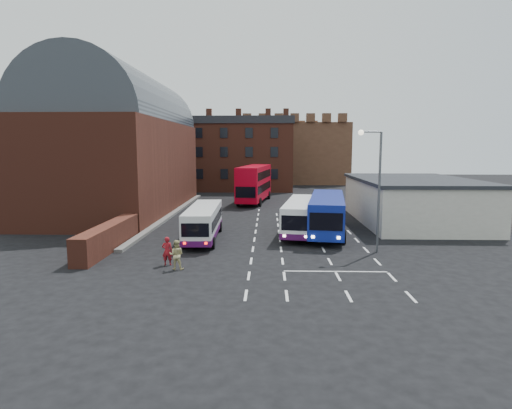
{
  "coord_description": "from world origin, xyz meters",
  "views": [
    {
      "loc": [
        1.08,
        -27.29,
        7.16
      ],
      "look_at": [
        0.0,
        10.0,
        2.2
      ],
      "focal_mm": 30.0,
      "sensor_mm": 36.0,
      "label": 1
    }
  ],
  "objects_px": {
    "street_lamp": "(376,180)",
    "pedestrian_beige": "(176,255)",
    "bus_white_inbound": "(301,214)",
    "bus_blue": "(327,212)",
    "bus_white_outbound": "(203,220)",
    "bus_red_double": "(254,183)",
    "pedestrian_red": "(167,251)"
  },
  "relations": [
    {
      "from": "bus_white_inbound",
      "to": "pedestrian_beige",
      "type": "xyz_separation_m",
      "value": [
        -8.15,
        -11.07,
        -0.74
      ]
    },
    {
      "from": "pedestrian_red",
      "to": "bus_blue",
      "type": "bearing_deg",
      "value": -141.34
    },
    {
      "from": "bus_blue",
      "to": "bus_red_double",
      "type": "distance_m",
      "value": 21.52
    },
    {
      "from": "bus_white_inbound",
      "to": "pedestrian_beige",
      "type": "bearing_deg",
      "value": 62.5
    },
    {
      "from": "bus_white_outbound",
      "to": "bus_blue",
      "type": "height_order",
      "value": "bus_blue"
    },
    {
      "from": "bus_white_inbound",
      "to": "pedestrian_red",
      "type": "xyz_separation_m",
      "value": [
        -8.91,
        -10.19,
        -0.74
      ]
    },
    {
      "from": "bus_blue",
      "to": "pedestrian_red",
      "type": "xyz_separation_m",
      "value": [
        -11.09,
        -10.1,
        -0.98
      ]
    },
    {
      "from": "street_lamp",
      "to": "pedestrian_beige",
      "type": "distance_m",
      "value": 14.06
    },
    {
      "from": "bus_white_outbound",
      "to": "pedestrian_red",
      "type": "relative_size",
      "value": 5.33
    },
    {
      "from": "bus_blue",
      "to": "street_lamp",
      "type": "distance_m",
      "value": 7.56
    },
    {
      "from": "bus_white_inbound",
      "to": "bus_blue",
      "type": "relative_size",
      "value": 0.87
    },
    {
      "from": "bus_red_double",
      "to": "pedestrian_red",
      "type": "height_order",
      "value": "bus_red_double"
    },
    {
      "from": "bus_blue",
      "to": "bus_red_double",
      "type": "bearing_deg",
      "value": -63.22
    },
    {
      "from": "bus_blue",
      "to": "street_lamp",
      "type": "bearing_deg",
      "value": 118.17
    },
    {
      "from": "bus_red_double",
      "to": "street_lamp",
      "type": "height_order",
      "value": "street_lamp"
    },
    {
      "from": "bus_red_double",
      "to": "pedestrian_beige",
      "type": "xyz_separation_m",
      "value": [
        -3.58,
        -31.39,
        -1.66
      ]
    },
    {
      "from": "bus_white_outbound",
      "to": "pedestrian_beige",
      "type": "xyz_separation_m",
      "value": [
        -0.32,
        -8.53,
        -0.63
      ]
    },
    {
      "from": "street_lamp",
      "to": "pedestrian_beige",
      "type": "height_order",
      "value": "street_lamp"
    },
    {
      "from": "bus_white_outbound",
      "to": "street_lamp",
      "type": "relative_size",
      "value": 1.14
    },
    {
      "from": "pedestrian_beige",
      "to": "street_lamp",
      "type": "bearing_deg",
      "value": -157.94
    },
    {
      "from": "bus_white_inbound",
      "to": "pedestrian_red",
      "type": "bearing_deg",
      "value": 57.7
    },
    {
      "from": "bus_white_outbound",
      "to": "bus_blue",
      "type": "distance_m",
      "value": 10.32
    },
    {
      "from": "bus_white_outbound",
      "to": "pedestrian_beige",
      "type": "distance_m",
      "value": 8.56
    },
    {
      "from": "bus_white_outbound",
      "to": "street_lamp",
      "type": "height_order",
      "value": "street_lamp"
    },
    {
      "from": "street_lamp",
      "to": "bus_white_outbound",
      "type": "bearing_deg",
      "value": 161.98
    },
    {
      "from": "pedestrian_beige",
      "to": "bus_red_double",
      "type": "bearing_deg",
      "value": -94.09
    },
    {
      "from": "bus_white_inbound",
      "to": "bus_red_double",
      "type": "relative_size",
      "value": 0.84
    },
    {
      "from": "bus_white_inbound",
      "to": "bus_blue",
      "type": "xyz_separation_m",
      "value": [
        2.19,
        -0.09,
        0.24
      ]
    },
    {
      "from": "street_lamp",
      "to": "pedestrian_beige",
      "type": "xyz_separation_m",
      "value": [
        -12.65,
        -4.52,
        -4.15
      ]
    },
    {
      "from": "bus_white_outbound",
      "to": "bus_white_inbound",
      "type": "distance_m",
      "value": 8.24
    },
    {
      "from": "bus_blue",
      "to": "bus_red_double",
      "type": "xyz_separation_m",
      "value": [
        -6.76,
        20.41,
        0.68
      ]
    },
    {
      "from": "bus_white_outbound",
      "to": "bus_white_inbound",
      "type": "height_order",
      "value": "bus_white_inbound"
    }
  ]
}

